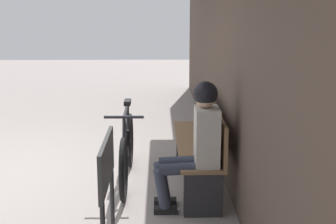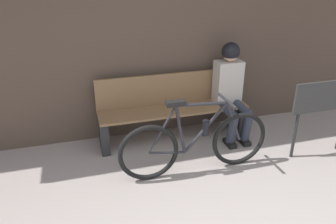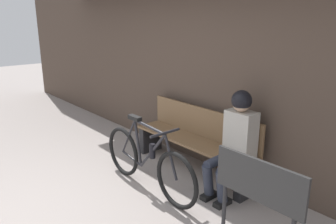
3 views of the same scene
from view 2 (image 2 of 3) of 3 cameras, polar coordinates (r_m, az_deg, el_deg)
storefront_wall at (r=4.10m, az=-2.34°, el=18.18°), size 12.00×0.56×3.20m
park_bench_near at (r=4.19m, az=0.81°, el=0.48°), size 1.90×0.42×0.84m
bicycle at (r=3.54m, az=4.86°, el=-5.45°), size 1.68×0.40×0.87m
person_seated at (r=4.25m, az=10.87°, el=4.70°), size 0.34×0.61×1.23m
signboard at (r=4.13m, az=25.66°, el=1.67°), size 0.82×0.04×0.93m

